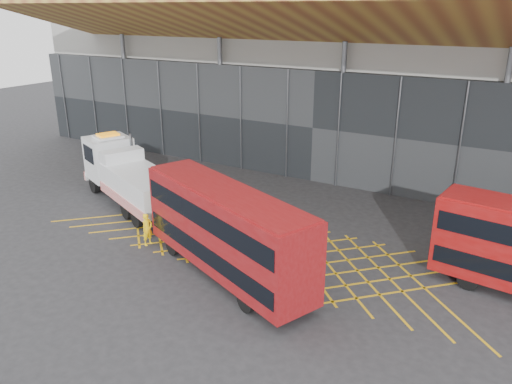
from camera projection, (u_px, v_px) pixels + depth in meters
The scene contains 6 objects.
ground_plane at pixel (198, 230), 28.87m from camera, with size 120.00×120.00×0.00m, color #27272A.
road_markings at pixel (258, 245), 26.99m from camera, with size 24.76×7.16×0.01m.
construction_building at pixel (351, 49), 39.79m from camera, with size 55.00×23.97×18.00m.
recovery_truck at pixel (129, 176), 32.06m from camera, with size 11.59×6.71×4.18m.
bus_towed at pixel (226, 228), 23.20m from camera, with size 10.79×6.42×4.35m.
worker at pixel (147, 229), 26.76m from camera, with size 0.65×0.43×1.78m, color yellow.
Camera 1 is at (16.13, -21.09, 12.03)m, focal length 35.00 mm.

